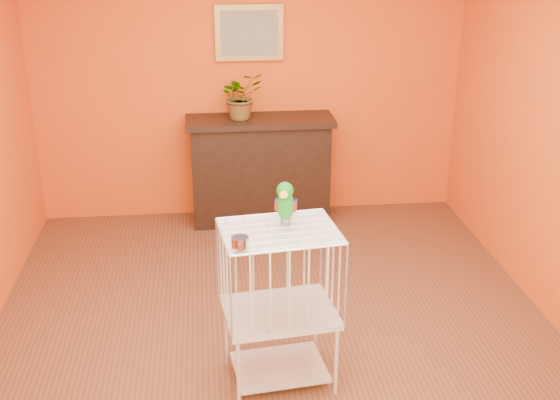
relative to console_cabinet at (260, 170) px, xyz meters
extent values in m
plane|color=brown|center=(-0.07, -2.01, -0.51)|extent=(4.50, 4.50, 0.00)
plane|color=#EA5316|center=(-0.07, 0.24, 0.79)|extent=(4.00, 0.00, 4.00)
plane|color=#EA5316|center=(-0.07, -4.26, 0.79)|extent=(4.00, 0.00, 4.00)
cube|color=black|center=(0.00, 0.00, -0.03)|extent=(1.27, 0.42, 0.96)
cube|color=black|center=(0.00, 0.00, 0.48)|extent=(1.36, 0.49, 0.05)
cube|color=black|center=(0.00, -0.19, -0.03)|extent=(0.89, 0.02, 0.48)
cube|color=#581F19|center=(-0.26, -0.05, -0.13)|extent=(0.05, 0.19, 0.30)
cube|color=#34552A|center=(-0.18, -0.05, -0.13)|extent=(0.05, 0.19, 0.30)
cube|color=#581F19|center=(-0.08, -0.05, -0.13)|extent=(0.05, 0.19, 0.30)
cube|color=#34552A|center=(0.02, -0.05, -0.13)|extent=(0.05, 0.19, 0.30)
cube|color=#581F19|center=(0.13, -0.05, -0.13)|extent=(0.05, 0.19, 0.30)
imported|color=#26722D|center=(-0.17, 0.03, 0.67)|extent=(0.51, 0.54, 0.33)
cube|color=#A5833B|center=(-0.07, 0.21, 1.24)|extent=(0.62, 0.03, 0.50)
cube|color=gray|center=(-0.07, 0.19, 1.24)|extent=(0.52, 0.01, 0.40)
cube|color=beige|center=(-0.09, -2.54, -0.42)|extent=(0.61, 0.50, 0.02)
cube|color=beige|center=(-0.09, -2.54, -0.02)|extent=(0.72, 0.59, 0.04)
cube|color=beige|center=(-0.09, -2.54, 0.52)|extent=(0.72, 0.59, 0.01)
cylinder|color=beige|center=(-0.36, -2.80, -0.28)|extent=(0.02, 0.02, 0.46)
cylinder|color=beige|center=(0.23, -2.73, -0.28)|extent=(0.02, 0.02, 0.46)
cylinder|color=beige|center=(-0.42, -2.34, -0.28)|extent=(0.02, 0.02, 0.46)
cylinder|color=beige|center=(0.18, -2.27, -0.28)|extent=(0.02, 0.02, 0.46)
cylinder|color=silver|center=(-0.33, -2.77, 0.56)|extent=(0.10, 0.10, 0.07)
cylinder|color=#59544C|center=(-0.07, -2.46, 0.54)|extent=(0.01, 0.01, 0.04)
cylinder|color=#59544C|center=(-0.03, -2.47, 0.54)|extent=(0.01, 0.01, 0.04)
ellipsoid|color=#0D841D|center=(-0.05, -2.46, 0.65)|extent=(0.14, 0.18, 0.20)
ellipsoid|color=#0D841D|center=(-0.06, -2.49, 0.75)|extent=(0.12, 0.12, 0.10)
cone|color=orange|center=(-0.07, -2.54, 0.74)|extent=(0.06, 0.07, 0.06)
cone|color=black|center=(-0.06, -2.53, 0.72)|extent=(0.03, 0.03, 0.03)
sphere|color=black|center=(-0.09, -2.50, 0.76)|extent=(0.01, 0.01, 0.01)
sphere|color=black|center=(-0.03, -2.52, 0.76)|extent=(0.01, 0.01, 0.01)
ellipsoid|color=#A50C0C|center=(-0.10, -2.44, 0.64)|extent=(0.04, 0.06, 0.07)
ellipsoid|color=navy|center=(0.01, -2.47, 0.64)|extent=(0.04, 0.06, 0.07)
cone|color=#0D841D|center=(-0.03, -2.40, 0.58)|extent=(0.09, 0.15, 0.11)
camera|label=1|loc=(-0.49, -6.23, 2.21)|focal=45.00mm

